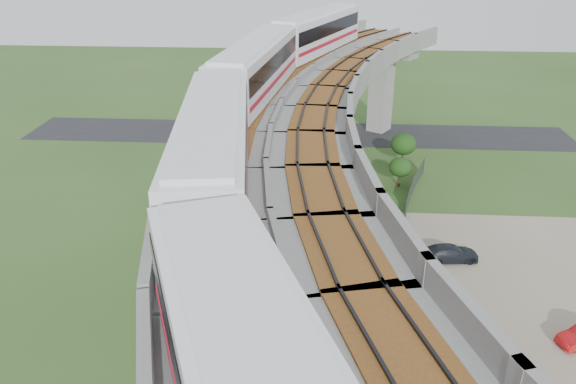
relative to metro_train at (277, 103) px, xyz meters
name	(u,v)px	position (x,y,z in m)	size (l,w,h in m)	color
ground	(274,287)	(-0.35, 0.97, -12.31)	(160.00, 160.00, 0.00)	#335120
dirt_lot	(509,316)	(13.65, -1.03, -12.29)	(18.00, 26.00, 0.04)	gray
asphalt_road	(298,133)	(-0.35, 30.97, -12.29)	(60.00, 8.00, 0.03)	#232326
viaduct	(341,156)	(3.49, 0.97, -3.26)	(19.58, 73.98, 11.40)	#99968E
metro_train	(277,103)	(0.00, 0.00, 0.00)	(11.18, 61.34, 3.64)	white
fence	(431,283)	(9.40, 0.97, -11.56)	(3.87, 38.73, 1.50)	#2D382D
tree_0	(404,144)	(10.19, 22.48, -10.24)	(2.43, 2.43, 3.11)	#382314
tree_1	(400,167)	(9.30, 17.19, -10.48)	(2.00, 2.00, 2.68)	#382314
tree_2	(379,205)	(6.69, 8.19, -9.77)	(2.69, 2.69, 3.69)	#382314
tree_3	(375,272)	(5.77, -0.29, -10.11)	(3.08, 3.08, 3.51)	#382314
tree_4	(413,376)	(6.81, -8.94, -9.97)	(2.20, 2.20, 3.29)	#382314
car_dark	(450,253)	(11.36, 4.95, -11.71)	(1.57, 3.85, 1.12)	black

